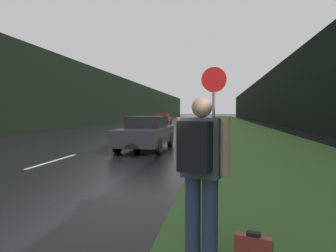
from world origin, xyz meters
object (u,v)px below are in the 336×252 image
at_px(car_oncoming, 163,118).
at_px(hitchhiker_with_backpack, 200,167).
at_px(suitcase, 253,251).
at_px(stop_sign, 214,109).
at_px(car_passing_near, 147,133).
at_px(car_passing_far, 191,120).

bearing_deg(car_oncoming, hitchhiker_with_backpack, -79.18).
bearing_deg(hitchhiker_with_backpack, suitcase, 7.86).
distance_m(stop_sign, hitchhiker_with_backpack, 4.81).
xyz_separation_m(car_passing_near, car_oncoming, (-4.59, 29.53, 0.00)).
bearing_deg(car_passing_far, car_oncoming, -58.73).
height_order(stop_sign, car_oncoming, stop_sign).
distance_m(hitchhiker_with_backpack, car_passing_near, 9.92).
distance_m(car_passing_near, car_passing_far, 21.97).
bearing_deg(car_oncoming, suitcase, -78.42).
relative_size(car_passing_near, car_oncoming, 0.97).
relative_size(stop_sign, car_oncoming, 0.58).
bearing_deg(stop_sign, car_oncoming, 102.42).
bearing_deg(car_passing_far, car_passing_near, 90.00).
bearing_deg(suitcase, car_passing_near, 126.67).
bearing_deg(hitchhiker_with_backpack, stop_sign, 106.00).
relative_size(suitcase, car_passing_far, 0.09).
relative_size(car_passing_near, car_passing_far, 1.12).
bearing_deg(suitcase, car_passing_far, 113.20).
bearing_deg(stop_sign, car_passing_far, 96.31).
bearing_deg(stop_sign, suitcase, -84.44).
distance_m(suitcase, car_passing_far, 31.75).
distance_m(car_passing_far, car_oncoming, 8.84).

